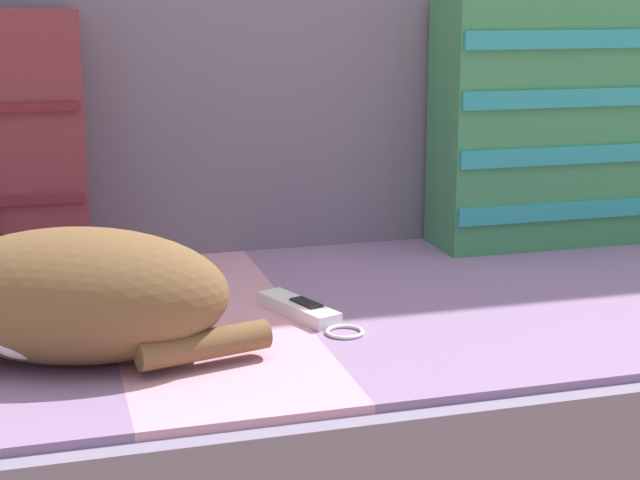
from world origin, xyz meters
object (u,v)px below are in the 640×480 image
(couch, at_px, (286,430))
(throw_pillow_striped, at_px, (569,121))
(game_remote_near, at_px, (305,310))
(sleeping_cat, at_px, (56,299))

(couch, height_order, throw_pillow_striped, throw_pillow_striped)
(game_remote_near, bearing_deg, throw_pillow_striped, 27.91)
(couch, height_order, sleeping_cat, sleeping_cat)
(couch, relative_size, throw_pillow_striped, 4.50)
(throw_pillow_striped, relative_size, sleeping_cat, 1.12)
(sleeping_cat, bearing_deg, game_remote_near, 14.48)
(throw_pillow_striped, bearing_deg, game_remote_near, -152.09)
(couch, distance_m, throw_pillow_striped, 0.71)
(couch, distance_m, game_remote_near, 0.22)
(game_remote_near, bearing_deg, sleeping_cat, -165.52)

